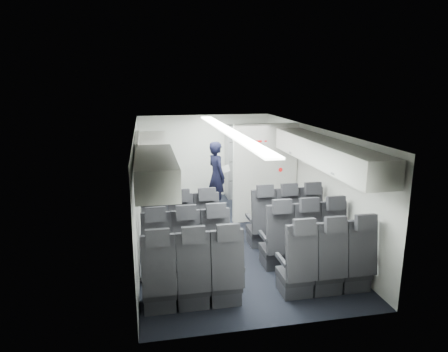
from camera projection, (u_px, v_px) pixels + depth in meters
name	position (u px, v px, depth m)	size (l,w,h in m)	color
cabin_shell	(228.00, 182.00, 7.63)	(3.41, 6.01, 2.16)	black
seat_row_front	(234.00, 227.00, 7.29)	(3.33, 0.56, 1.24)	black
seat_row_mid	(246.00, 247.00, 6.43)	(3.33, 0.56, 1.24)	black
seat_row_rear	(262.00, 273.00, 5.57)	(3.33, 0.56, 1.24)	black
overhead_bin_left_rear	(156.00, 171.00, 5.28)	(0.53, 1.80, 0.40)	silver
overhead_bin_left_front_open	(150.00, 156.00, 6.97)	(0.64, 1.70, 0.72)	#9E9E93
overhead_bin_right_rear	(350.00, 162.00, 5.81)	(0.53, 1.80, 0.40)	silver
overhead_bin_right_front	(304.00, 144.00, 7.48)	(0.53, 1.70, 0.40)	silver
bulkhead_partition	(265.00, 173.00, 8.58)	(1.40, 0.15, 2.13)	silver
galley_unit	(242.00, 161.00, 10.44)	(0.85, 0.52, 1.90)	#939399
boarding_door	(141.00, 176.00, 8.84)	(0.12, 1.27, 1.86)	silver
flight_attendant	(217.00, 176.00, 9.37)	(0.60, 0.39, 1.65)	black
carry_on_bag	(156.00, 156.00, 6.71)	(0.38, 0.27, 0.23)	black
papers	(225.00, 169.00, 9.32)	(0.22, 0.02, 0.16)	white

